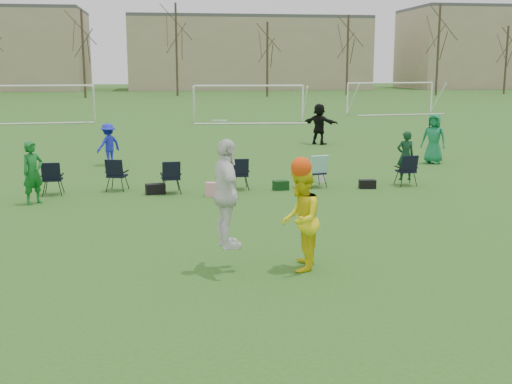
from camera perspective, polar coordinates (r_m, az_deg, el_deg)
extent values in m
plane|color=#2E591B|center=(11.60, -0.04, -7.24)|extent=(260.00, 260.00, 0.00)
imported|color=#126723|center=(18.21, -19.23, 1.63)|extent=(0.73, 0.73, 1.70)
imported|color=#1A23C4|center=(24.71, -12.99, 4.15)|extent=(1.13, 1.12, 1.57)
imported|color=#157746|center=(25.42, 15.52, 4.60)|extent=(1.11, 1.05, 1.90)
imported|color=black|center=(30.81, 5.64, 6.04)|extent=(1.69, 1.66, 1.94)
imported|color=white|center=(11.46, -2.63, -0.19)|extent=(0.68, 1.23, 1.98)
imported|color=yellow|center=(11.60, 3.97, -2.48)|extent=(0.94, 1.07, 1.86)
sphere|color=#FA440D|center=(11.41, 4.04, 2.21)|extent=(0.37, 0.37, 0.37)
cylinder|color=white|center=(11.29, -3.22, 6.37)|extent=(0.27, 0.27, 0.05)
imported|color=#0F371D|center=(20.55, 13.14, 3.17)|extent=(0.56, 0.37, 1.54)
cube|color=black|center=(18.87, -8.93, 0.27)|extent=(0.60, 0.40, 0.30)
cube|color=pink|center=(18.36, -3.94, 0.24)|extent=(0.39, 0.28, 0.40)
cube|color=#0E3411|center=(19.28, 2.21, 0.60)|extent=(0.48, 0.34, 0.28)
cube|color=white|center=(19.84, 4.01, 0.94)|extent=(0.45, 0.35, 0.32)
cylinder|color=silver|center=(20.67, 5.79, 1.29)|extent=(0.26, 0.26, 0.30)
cube|color=black|center=(19.81, 9.87, 0.69)|extent=(0.52, 0.31, 0.26)
cube|color=black|center=(19.42, -17.63, 1.18)|extent=(0.61, 0.61, 0.96)
cube|color=black|center=(19.58, -12.25, 1.52)|extent=(0.73, 0.73, 0.96)
cube|color=black|center=(18.88, -7.59, 1.33)|extent=(0.65, 0.65, 0.96)
cube|color=black|center=(19.29, -1.51, 1.63)|extent=(0.60, 0.60, 0.96)
cube|color=black|center=(19.76, 5.31, 1.81)|extent=(0.71, 0.71, 0.96)
cube|color=black|center=(20.52, 13.19, 1.91)|extent=(0.63, 0.63, 0.96)
cylinder|color=white|center=(45.55, -14.20, 7.67)|extent=(0.12, 0.12, 2.40)
cylinder|color=white|center=(45.72, -18.90, 8.93)|extent=(7.28, 0.76, 0.12)
cylinder|color=white|center=(43.27, -5.52, 7.79)|extent=(0.12, 0.12, 2.40)
cylinder|color=white|center=(43.69, 4.18, 7.84)|extent=(0.12, 0.12, 2.40)
cylinder|color=white|center=(43.28, -0.65, 9.43)|extent=(7.29, 0.63, 0.12)
cylinder|color=white|center=(50.41, 8.13, 8.19)|extent=(0.12, 0.12, 2.40)
cylinder|color=white|center=(53.80, 15.32, 8.08)|extent=(0.12, 0.12, 2.40)
cylinder|color=white|center=(51.96, 11.90, 9.47)|extent=(7.25, 1.13, 0.12)
cylinder|color=#382B21|center=(79.98, -15.10, 11.75)|extent=(0.28, 0.28, 10.20)
cylinder|color=#382B21|center=(82.44, -7.08, 12.42)|extent=(0.28, 0.28, 11.40)
cylinder|color=#382B21|center=(80.39, 1.01, 11.68)|extent=(0.28, 0.28, 9.00)
cylinder|color=#382B21|center=(85.71, 8.13, 11.94)|extent=(0.28, 0.28, 10.20)
cylinder|color=#382B21|center=(86.61, 15.88, 12.02)|extent=(0.28, 0.28, 11.40)
cylinder|color=#382B21|center=(94.14, 21.34, 10.85)|extent=(0.28, 0.28, 9.00)
cube|color=tan|center=(107.77, -0.78, 12.06)|extent=(38.00, 16.00, 11.00)
cube|color=tan|center=(120.96, 20.33, 11.76)|extent=(30.00, 16.00, 13.00)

